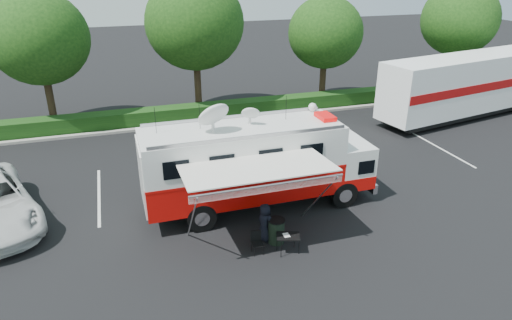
{
  "coord_description": "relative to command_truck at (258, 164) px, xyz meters",
  "views": [
    {
      "loc": [
        -5.31,
        -16.06,
        9.6
      ],
      "look_at": [
        0.0,
        0.5,
        1.9
      ],
      "focal_mm": 32.0,
      "sensor_mm": 36.0,
      "label": 1
    }
  ],
  "objects": [
    {
      "name": "folding_chair",
      "position": [
        -1.06,
        -3.14,
        -1.48
      ],
      "size": [
        0.43,
        0.45,
        0.83
      ],
      "color": "black",
      "rests_on": "ground_plane"
    },
    {
      "name": "trash_bin",
      "position": [
        -0.18,
        -2.77,
        -1.49
      ],
      "size": [
        0.64,
        0.64,
        0.95
      ],
      "color": "black",
      "rests_on": "ground_plane"
    },
    {
      "name": "ground_plane",
      "position": [
        0.08,
        0.0,
        -1.96
      ],
      "size": [
        120.0,
        120.0,
        0.0
      ],
      "primitive_type": "plane",
      "color": "black",
      "rests_on": "ground"
    },
    {
      "name": "person",
      "position": [
        -0.54,
        -2.51,
        -1.96
      ],
      "size": [
        0.71,
        0.85,
        1.49
      ],
      "primitive_type": "imported",
      "rotation": [
        0.0,
        0.0,
        1.94
      ],
      "color": "black",
      "rests_on": "ground_plane"
    },
    {
      "name": "stall_lines",
      "position": [
        -0.42,
        3.0,
        -1.96
      ],
      "size": [
        24.12,
        5.5,
        0.01
      ],
      "color": "silver",
      "rests_on": "ground_plane"
    },
    {
      "name": "semi_trailer",
      "position": [
        16.55,
        7.24,
        0.15
      ],
      "size": [
        13.29,
        5.06,
        4.01
      ],
      "color": "white",
      "rests_on": "ground_plane"
    },
    {
      "name": "folding_table",
      "position": [
        -0.01,
        -3.5,
        -1.32
      ],
      "size": [
        0.95,
        0.8,
        0.7
      ],
      "color": "black",
      "rests_on": "ground_plane"
    },
    {
      "name": "awning",
      "position": [
        -0.86,
        -2.73,
        0.99
      ],
      "size": [
        5.22,
        2.69,
        3.15
      ],
      "color": "silver",
      "rests_on": "ground_plane"
    },
    {
      "name": "back_border",
      "position": [
        1.23,
        12.9,
        3.04
      ],
      "size": [
        60.0,
        6.14,
        8.87
      ],
      "color": "#9E998E",
      "rests_on": "ground_plane"
    },
    {
      "name": "command_truck",
      "position": [
        0.0,
        0.0,
        0.0
      ],
      "size": [
        9.55,
        2.63,
        4.59
      ],
      "color": "black",
      "rests_on": "ground_plane"
    }
  ]
}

